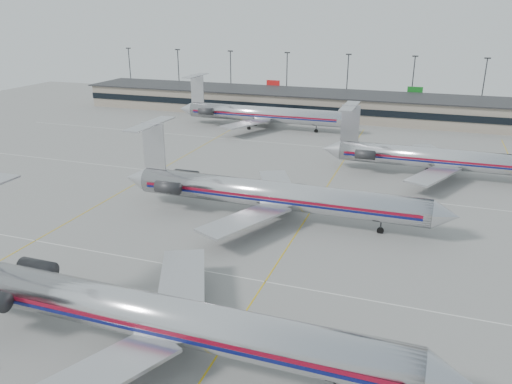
% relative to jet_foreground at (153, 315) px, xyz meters
% --- Properties ---
extents(ground, '(260.00, 260.00, 0.00)m').
position_rel_jet_foreground_xyz_m(ground, '(5.07, 3.84, -3.57)').
color(ground, gray).
rests_on(ground, ground).
extents(apron_markings, '(160.00, 0.15, 0.02)m').
position_rel_jet_foreground_xyz_m(apron_markings, '(5.07, 13.84, -3.56)').
color(apron_markings, silver).
rests_on(apron_markings, ground).
extents(terminal, '(162.00, 17.00, 6.25)m').
position_rel_jet_foreground_xyz_m(terminal, '(5.07, 101.81, -0.41)').
color(terminal, gray).
rests_on(terminal, ground).
extents(light_mast_row, '(163.60, 0.40, 15.28)m').
position_rel_jet_foreground_xyz_m(light_mast_row, '(5.07, 115.84, 5.01)').
color(light_mast_row, '#38383D').
rests_on(light_mast_row, ground).
extents(jet_foreground, '(47.00, 27.67, 12.30)m').
position_rel_jet_foreground_xyz_m(jet_foreground, '(0.00, 0.00, 0.00)').
color(jet_foreground, silver).
rests_on(jet_foreground, ground).
extents(jet_second_row, '(46.42, 27.33, 12.15)m').
position_rel_jet_foreground_xyz_m(jet_second_row, '(0.29, 30.24, -0.04)').
color(jet_second_row, silver).
rests_on(jet_second_row, ground).
extents(jet_third_row, '(42.13, 25.92, 11.52)m').
position_rel_jet_foreground_xyz_m(jet_third_row, '(22.08, 56.67, -0.22)').
color(jet_third_row, silver).
rests_on(jet_third_row, ground).
extents(jet_back_row, '(44.30, 27.25, 12.11)m').
position_rel_jet_foreground_xyz_m(jet_back_row, '(-18.85, 82.24, -0.05)').
color(jet_back_row, silver).
rests_on(jet_back_row, ground).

